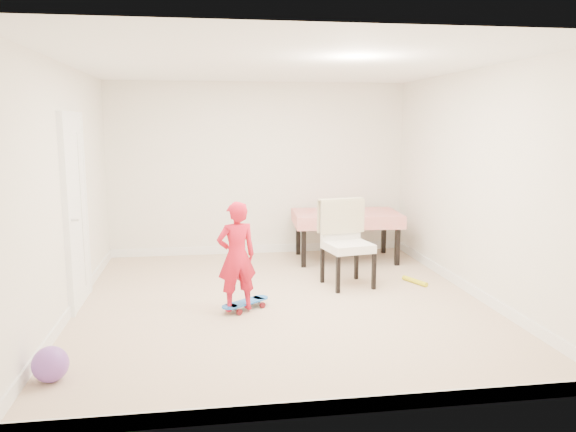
{
  "coord_description": "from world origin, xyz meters",
  "views": [
    {
      "loc": [
        -0.83,
        -6.0,
        1.99
      ],
      "look_at": [
        0.1,
        0.2,
        0.95
      ],
      "focal_mm": 35.0,
      "sensor_mm": 36.0,
      "label": 1
    }
  ],
  "objects": [
    {
      "name": "wall_back",
      "position": [
        0.0,
        2.48,
        1.3
      ],
      "size": [
        4.5,
        0.04,
        2.6
      ],
      "primitive_type": "cube",
      "color": "white",
      "rests_on": "ground"
    },
    {
      "name": "dining_table",
      "position": [
        1.21,
        1.86,
        0.35
      ],
      "size": [
        1.58,
        1.06,
        0.71
      ],
      "primitive_type": null,
      "rotation": [
        0.0,
        0.0,
        -0.07
      ],
      "color": "red",
      "rests_on": "ground"
    },
    {
      "name": "skateboard",
      "position": [
        -0.42,
        -0.18,
        0.05
      ],
      "size": [
        0.62,
        0.53,
        0.09
      ],
      "primitive_type": null,
      "rotation": [
        0.0,
        0.0,
        0.63
      ],
      "color": "blue",
      "rests_on": "ground"
    },
    {
      "name": "ceiling",
      "position": [
        0.0,
        0.0,
        2.58
      ],
      "size": [
        4.5,
        5.0,
        0.04
      ],
      "primitive_type": "cube",
      "color": "white",
      "rests_on": "wall_back"
    },
    {
      "name": "door",
      "position": [
        -2.22,
        0.3,
        1.02
      ],
      "size": [
        0.11,
        0.94,
        2.11
      ],
      "primitive_type": "cube",
      "color": "white",
      "rests_on": "ground"
    },
    {
      "name": "baseboard_back",
      "position": [
        0.0,
        2.49,
        0.06
      ],
      "size": [
        4.5,
        0.02,
        0.12
      ],
      "primitive_type": "cube",
      "color": "white",
      "rests_on": "ground"
    },
    {
      "name": "dining_chair",
      "position": [
        0.89,
        0.53,
        0.53
      ],
      "size": [
        0.69,
        0.76,
        1.06
      ],
      "primitive_type": null,
      "rotation": [
        0.0,
        0.0,
        0.19
      ],
      "color": "white",
      "rests_on": "ground"
    },
    {
      "name": "baseboard_front",
      "position": [
        0.0,
        -2.49,
        0.06
      ],
      "size": [
        4.5,
        0.02,
        0.12
      ],
      "primitive_type": "cube",
      "color": "white",
      "rests_on": "ground"
    },
    {
      "name": "ground",
      "position": [
        0.0,
        0.0,
        0.0
      ],
      "size": [
        5.0,
        5.0,
        0.0
      ],
      "primitive_type": "plane",
      "color": "#C7A98A",
      "rests_on": "ground"
    },
    {
      "name": "baseboard_right",
      "position": [
        2.24,
        0.0,
        0.06
      ],
      "size": [
        0.02,
        5.0,
        0.12
      ],
      "primitive_type": "cube",
      "color": "white",
      "rests_on": "ground"
    },
    {
      "name": "wall_left",
      "position": [
        -2.23,
        0.0,
        1.3
      ],
      "size": [
        0.04,
        5.0,
        2.6
      ],
      "primitive_type": "cube",
      "color": "white",
      "rests_on": "ground"
    },
    {
      "name": "baseboard_left",
      "position": [
        -2.24,
        0.0,
        0.06
      ],
      "size": [
        0.02,
        5.0,
        0.12
      ],
      "primitive_type": "cube",
      "color": "white",
      "rests_on": "ground"
    },
    {
      "name": "balloon",
      "position": [
        -2.05,
        -1.66,
        0.14
      ],
      "size": [
        0.28,
        0.28,
        0.28
      ],
      "primitive_type": "sphere",
      "color": "purple",
      "rests_on": "ground"
    },
    {
      "name": "child",
      "position": [
        -0.51,
        -0.27,
        0.58
      ],
      "size": [
        0.48,
        0.38,
        1.16
      ],
      "primitive_type": "imported",
      "rotation": [
        0.0,
        0.0,
        3.4
      ],
      "color": "red",
      "rests_on": "ground"
    },
    {
      "name": "wall_right",
      "position": [
        2.23,
        0.0,
        1.3
      ],
      "size": [
        0.04,
        5.0,
        2.6
      ],
      "primitive_type": "cube",
      "color": "white",
      "rests_on": "ground"
    },
    {
      "name": "wall_front",
      "position": [
        0.0,
        -2.48,
        1.3
      ],
      "size": [
        4.5,
        0.04,
        2.6
      ],
      "primitive_type": "cube",
      "color": "white",
      "rests_on": "ground"
    },
    {
      "name": "foam_toy",
      "position": [
        1.76,
        0.5,
        0.03
      ],
      "size": [
        0.21,
        0.39,
        0.06
      ],
      "primitive_type": "cylinder",
      "rotation": [
        1.57,
        0.0,
        0.41
      ],
      "color": "yellow",
      "rests_on": "ground"
    }
  ]
}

